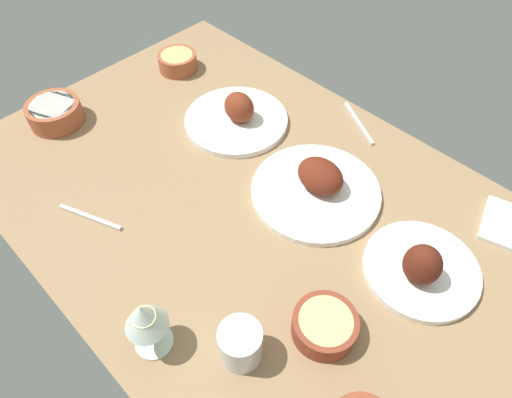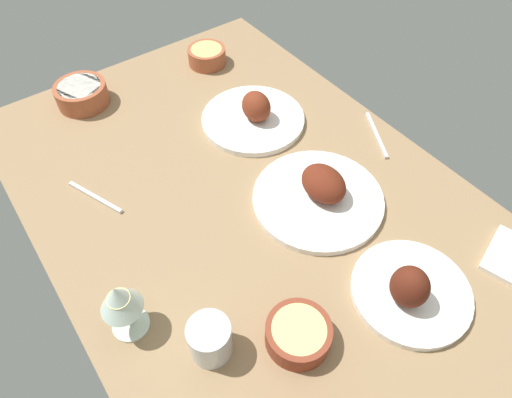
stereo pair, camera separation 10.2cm
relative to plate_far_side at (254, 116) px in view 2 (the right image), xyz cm
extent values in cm
cube|color=#937551|center=(23.44, -16.51, -4.08)|extent=(140.00, 90.00, 4.00)
cylinder|color=white|center=(-0.20, -0.16, -1.28)|extent=(27.46, 27.46, 1.60)
ellipsoid|color=maroon|center=(0.50, 0.40, 3.23)|extent=(8.49, 6.99, 8.06)
cylinder|color=white|center=(31.02, -4.51, -1.28)|extent=(29.98, 29.98, 1.60)
ellipsoid|color=#602314|center=(30.73, -3.11, 2.86)|extent=(11.34, 8.67, 7.25)
cylinder|color=white|center=(59.58, -5.42, -1.28)|extent=(23.42, 23.42, 1.60)
ellipsoid|color=#511E11|center=(59.83, -7.98, 3.85)|extent=(7.45, 6.82, 9.40)
cylinder|color=#A35133|center=(-34.55, -33.55, 0.85)|extent=(14.08, 14.08, 5.87)
cylinder|color=white|center=(-34.55, -33.55, 3.29)|extent=(11.54, 11.54, 1.00)
cylinder|color=#A35133|center=(-30.43, 4.53, 0.42)|extent=(11.37, 11.37, 5.01)
cylinder|color=#D6BC70|center=(-30.43, 4.53, 2.43)|extent=(9.32, 9.32, 1.00)
cylinder|color=brown|center=(53.67, -29.26, 0.33)|extent=(12.04, 12.04, 4.81)
cylinder|color=#DBCC7A|center=(53.67, -29.26, 2.23)|extent=(9.87, 9.87, 1.00)
cylinder|color=silver|center=(33.03, -52.61, -1.83)|extent=(7.00, 7.00, 0.50)
cylinder|color=silver|center=(33.03, -52.61, 1.92)|extent=(1.00, 1.00, 7.00)
cone|color=silver|center=(33.03, -52.61, 8.67)|extent=(7.60, 7.60, 6.50)
cylinder|color=beige|center=(33.03, -52.61, 7.22)|extent=(4.18, 4.18, 2.80)
cylinder|color=silver|center=(45.75, -42.87, 2.07)|extent=(7.82, 7.82, 8.30)
cube|color=silver|center=(23.53, 22.47, -1.68)|extent=(15.41, 8.99, 0.80)
cube|color=silver|center=(-0.07, -45.35, -1.68)|extent=(15.40, 6.79, 0.80)
camera|label=1|loc=(69.19, -62.69, 78.60)|focal=31.78mm
camera|label=2|loc=(75.84, -54.97, 78.60)|focal=31.78mm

